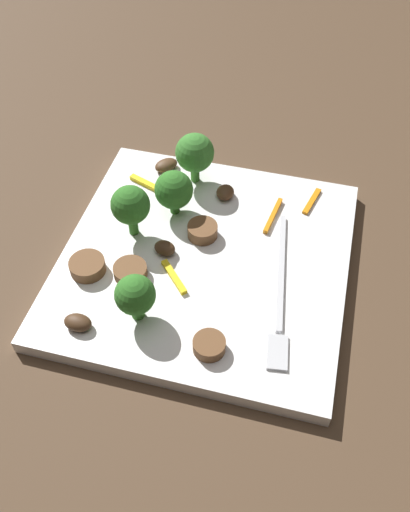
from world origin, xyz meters
name	(u,v)px	position (x,y,z in m)	size (l,w,h in m)	color
ground_plane	(205,266)	(0.00, 0.00, 0.00)	(1.40, 1.40, 0.00)	#4C3826
plate	(205,261)	(0.00, 0.00, 0.01)	(0.28, 0.28, 0.02)	white
fork	(280,298)	(0.03, 0.08, 0.02)	(0.18, 0.04, 0.00)	silver
broccoli_floret_0	(135,296)	(0.08, -0.04, 0.05)	(0.04, 0.04, 0.05)	#347525
broccoli_floret_1	(130,206)	(-0.01, -0.08, 0.05)	(0.04, 0.04, 0.06)	#347525
broccoli_floret_2	(195,153)	(-0.11, -0.04, 0.05)	(0.04, 0.04, 0.06)	#408630
broccoli_floret_3	(174,190)	(-0.05, -0.05, 0.05)	(0.04, 0.04, 0.05)	#347525
sausage_slice_0	(202,231)	(-0.03, -0.01, 0.02)	(0.03, 0.03, 0.01)	brown
sausage_slice_1	(130,271)	(0.04, -0.06, 0.02)	(0.03, 0.03, 0.01)	brown
sausage_slice_2	(87,266)	(0.05, -0.11, 0.02)	(0.04, 0.04, 0.01)	brown
sausage_slice_3	(209,345)	(0.10, 0.03, 0.02)	(0.03, 0.03, 0.01)	brown
mushroom_0	(166,165)	(-0.12, -0.08, 0.02)	(0.03, 0.02, 0.01)	#4C331E
mushroom_1	(221,192)	(-0.09, 0.00, 0.02)	(0.02, 0.02, 0.01)	#4C331E
mushroom_2	(78,323)	(0.11, -0.09, 0.02)	(0.03, 0.02, 0.01)	#422B19
mushroom_3	(165,248)	(0.01, -0.04, 0.02)	(0.02, 0.02, 0.01)	#422B19
pepper_strip_0	(312,201)	(-0.10, 0.09, 0.02)	(0.04, 0.01, 0.00)	orange
pepper_strip_1	(152,186)	(-0.08, -0.08, 0.02)	(0.06, 0.01, 0.00)	yellow
pepper_strip_2	(273,216)	(-0.07, 0.06, 0.02)	(0.05, 0.00, 0.00)	orange
pepper_strip_3	(174,277)	(0.04, -0.02, 0.02)	(0.04, 0.01, 0.00)	yellow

